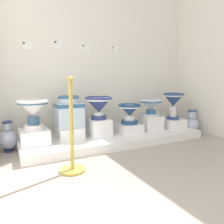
# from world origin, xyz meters

# --- Properties ---
(ground_plane) EXTENTS (5.31, 5.83, 0.02)m
(ground_plane) POSITION_xyz_m (1.66, 0.91, -0.01)
(ground_plane) COLOR #A3998C
(wall_back) EXTENTS (3.51, 0.06, 2.83)m
(wall_back) POSITION_xyz_m (1.66, 3.06, 1.42)
(wall_back) COLOR white
(wall_back) RESTS_ON ground_plane
(display_platform) EXTENTS (2.72, 0.90, 0.12)m
(display_platform) POSITION_xyz_m (1.66, 2.56, 0.06)
(display_platform) COLOR white
(display_platform) RESTS_ON ground_plane
(plinth_block_central_ornate) EXTENTS (0.35, 0.37, 0.18)m
(plinth_block_central_ornate) POSITION_xyz_m (0.50, 2.57, 0.21)
(plinth_block_central_ornate) COLOR white
(plinth_block_central_ornate) RESTS_ON display_platform
(antique_toilet_central_ornate) EXTENTS (0.39, 0.39, 0.38)m
(antique_toilet_central_ornate) POSITION_xyz_m (0.50, 2.57, 0.56)
(antique_toilet_central_ornate) COLOR white
(antique_toilet_central_ornate) RESTS_ON plinth_block_central_ornate
(plinth_block_leftmost) EXTENTS (0.34, 0.37, 0.16)m
(plinth_block_leftmost) POSITION_xyz_m (0.98, 2.64, 0.20)
(plinth_block_leftmost) COLOR white
(plinth_block_leftmost) RESTS_ON display_platform
(antique_toilet_leftmost) EXTENTS (0.36, 0.33, 0.44)m
(antique_toilet_leftmost) POSITION_xyz_m (0.98, 2.64, 0.50)
(antique_toilet_leftmost) COLOR silver
(antique_toilet_leftmost) RESTS_ON plinth_block_leftmost
(plinth_block_tall_cobalt) EXTENTS (0.30, 0.32, 0.25)m
(plinth_block_tall_cobalt) POSITION_xyz_m (1.40, 2.57, 0.24)
(plinth_block_tall_cobalt) COLOR white
(plinth_block_tall_cobalt) RESTS_ON display_platform
(antique_toilet_tall_cobalt) EXTENTS (0.40, 0.40, 0.33)m
(antique_toilet_tall_cobalt) POSITION_xyz_m (1.40, 2.57, 0.58)
(antique_toilet_tall_cobalt) COLOR navy
(antique_toilet_tall_cobalt) RESTS_ON plinth_block_tall_cobalt
(plinth_block_broad_patterned) EXTENTS (0.35, 0.31, 0.14)m
(plinth_block_broad_patterned) POSITION_xyz_m (1.89, 2.51, 0.19)
(plinth_block_broad_patterned) COLOR white
(plinth_block_broad_patterned) RESTS_ON display_platform
(antique_toilet_broad_patterned) EXTENTS (0.34, 0.34, 0.31)m
(antique_toilet_broad_patterned) POSITION_xyz_m (1.89, 2.51, 0.46)
(antique_toilet_broad_patterned) COLOR navy
(antique_toilet_broad_patterned) RESTS_ON plinth_block_broad_patterned
(plinth_block_squat_floral) EXTENTS (0.34, 0.29, 0.23)m
(plinth_block_squat_floral) POSITION_xyz_m (2.32, 2.54, 0.23)
(plinth_block_squat_floral) COLOR white
(plinth_block_squat_floral) RESTS_ON display_platform
(antique_toilet_squat_floral) EXTENTS (0.38, 0.38, 0.28)m
(antique_toilet_squat_floral) POSITION_xyz_m (2.32, 2.54, 0.53)
(antique_toilet_squat_floral) COLOR silver
(antique_toilet_squat_floral) RESTS_ON plinth_block_squat_floral
(plinth_block_slender_white) EXTENTS (0.38, 0.33, 0.15)m
(plinth_block_slender_white) POSITION_xyz_m (2.77, 2.51, 0.19)
(plinth_block_slender_white) COLOR white
(plinth_block_slender_white) RESTS_ON display_platform
(antique_toilet_slender_white) EXTENTS (0.35, 0.35, 0.45)m
(antique_toilet_slender_white) POSITION_xyz_m (2.77, 2.51, 0.58)
(antique_toilet_slender_white) COLOR navy
(antique_toilet_slender_white) RESTS_ON plinth_block_slender_white
(info_placard_first) EXTENTS (0.14, 0.01, 0.13)m
(info_placard_first) POSITION_xyz_m (0.52, 3.02, 1.40)
(info_placard_first) COLOR white
(info_placard_second) EXTENTS (0.13, 0.01, 0.14)m
(info_placard_second) POSITION_xyz_m (0.96, 3.02, 1.44)
(info_placard_second) COLOR white
(info_placard_third) EXTENTS (0.14, 0.01, 0.15)m
(info_placard_third) POSITION_xyz_m (1.39, 3.02, 1.42)
(info_placard_third) COLOR white
(info_placard_fourth) EXTENTS (0.12, 0.01, 0.11)m
(info_placard_fourth) POSITION_xyz_m (1.90, 3.02, 1.44)
(info_placard_fourth) COLOR white
(decorative_vase_corner) EXTENTS (0.22, 0.22, 0.40)m
(decorative_vase_corner) POSITION_xyz_m (0.20, 2.78, 0.17)
(decorative_vase_corner) COLOR navy
(decorative_vase_corner) RESTS_ON ground_plane
(decorative_vase_spare) EXTENTS (0.25, 0.25, 0.41)m
(decorative_vase_spare) POSITION_xyz_m (3.11, 2.40, 0.18)
(decorative_vase_spare) COLOR navy
(decorative_vase_spare) RESTS_ON ground_plane
(stanchion_post_near_left) EXTENTS (0.26, 0.26, 0.97)m
(stanchion_post_near_left) POSITION_xyz_m (0.76, 1.77, 0.28)
(stanchion_post_near_left) COLOR #B39B41
(stanchion_post_near_left) RESTS_ON ground_plane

